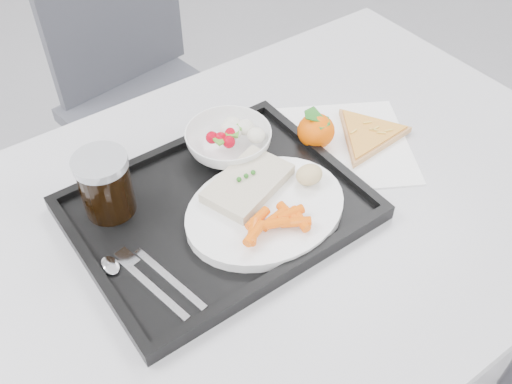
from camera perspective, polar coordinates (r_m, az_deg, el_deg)
name	(u,v)px	position (r m, az deg, el deg)	size (l,w,h in m)	color
table	(270,230)	(1.00, 1.43, -3.84)	(1.20, 0.80, 0.75)	#A4A4A6
chair	(140,77)	(1.65, -11.51, 11.23)	(0.47, 0.47, 0.93)	#3C3E45
tray	(218,210)	(0.93, -3.79, -1.77)	(0.45, 0.35, 0.03)	black
dinner_plate	(265,210)	(0.91, 0.95, -1.82)	(0.27, 0.27, 0.02)	white
fish_fillet	(248,183)	(0.93, -0.81, 0.89)	(0.17, 0.13, 0.03)	beige
bread_roll	(309,175)	(0.94, 5.34, 1.74)	(0.05, 0.04, 0.03)	tan
salad_bowl	(228,142)	(1.01, -2.77, 5.04)	(0.15, 0.15, 0.05)	white
cola_glass	(105,184)	(0.92, -14.84, 0.81)	(0.09, 0.09, 0.11)	black
cutlery	(141,275)	(0.86, -11.42, -8.12)	(0.10, 0.17, 0.01)	silver
napkin	(341,145)	(1.07, 8.46, 4.71)	(0.34, 0.33, 0.00)	white
tangerine	(316,131)	(1.04, 6.02, 6.12)	(0.09, 0.09, 0.07)	#E85600
pizza_slice	(368,134)	(1.09, 11.15, 5.71)	(0.26, 0.26, 0.02)	tan
carrot_pile	(276,222)	(0.87, 2.06, -2.98)	(0.12, 0.07, 0.02)	#FC5D08
salad_contents	(235,132)	(1.01, -2.12, 6.05)	(0.10, 0.08, 0.03)	#AB0012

